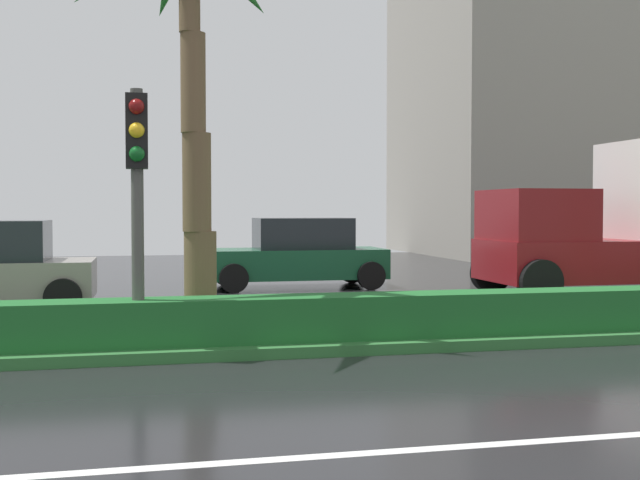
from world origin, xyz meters
TOP-DOWN VIEW (x-y plane):
  - traffic_signal_median_right at (3.67, 6.58)m, footprint 0.28×0.43m
  - car_in_traffic_fourth at (7.47, 15.20)m, footprint 4.30×2.02m
  - box_truck_lead at (14.38, 11.90)m, footprint 6.40×2.64m
  - building_far_right at (25.17, 28.19)m, footprint 19.56×10.30m

SIDE VIEW (x-z plane):
  - car_in_traffic_fourth at x=7.47m, z-range -0.03..1.69m
  - box_truck_lead at x=14.38m, z-range -0.18..3.28m
  - traffic_signal_median_right at x=3.67m, z-range 0.78..4.12m
  - building_far_right at x=25.17m, z-range 0.00..16.57m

